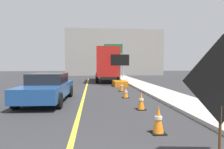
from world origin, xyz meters
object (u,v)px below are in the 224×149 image
at_px(roadwork_sign, 221,82).
at_px(traffic_cone_curbside, 121,86).
at_px(traffic_cone_mid_lane, 141,101).
at_px(box_truck, 107,64).
at_px(traffic_cone_near_sign, 158,120).
at_px(traffic_cone_far_lane, 126,93).
at_px(pickup_car, 47,88).
at_px(arrow_board_trailer, 120,80).
at_px(highway_guide_sign, 117,54).

relative_size(roadwork_sign, traffic_cone_curbside, 3.38).
height_order(roadwork_sign, traffic_cone_mid_lane, roadwork_sign).
relative_size(box_truck, traffic_cone_near_sign, 10.85).
bearing_deg(traffic_cone_far_lane, pickup_car, -169.15).
relative_size(roadwork_sign, traffic_cone_mid_lane, 3.25).
distance_m(pickup_car, traffic_cone_curbside, 5.38).
bearing_deg(traffic_cone_near_sign, arrow_board_trailer, 86.82).
bearing_deg(roadwork_sign, traffic_cone_near_sign, 110.61).
height_order(roadwork_sign, pickup_car, roadwork_sign).
height_order(pickup_car, traffic_cone_curbside, pickup_car).
bearing_deg(traffic_cone_near_sign, traffic_cone_curbside, 88.12).
relative_size(traffic_cone_near_sign, traffic_cone_mid_lane, 1.02).
relative_size(traffic_cone_mid_lane, traffic_cone_far_lane, 1.22).
distance_m(arrow_board_trailer, box_truck, 5.15).
height_order(roadwork_sign, traffic_cone_curbside, roadwork_sign).
distance_m(box_truck, traffic_cone_near_sign, 16.68).
height_order(highway_guide_sign, traffic_cone_curbside, highway_guide_sign).
xyz_separation_m(box_truck, traffic_cone_curbside, (0.39, -8.33, -1.56)).
distance_m(box_truck, pickup_car, 12.39).
height_order(highway_guide_sign, traffic_cone_mid_lane, highway_guide_sign).
height_order(traffic_cone_near_sign, traffic_cone_far_lane, traffic_cone_near_sign).
height_order(traffic_cone_mid_lane, traffic_cone_curbside, traffic_cone_mid_lane).
relative_size(arrow_board_trailer, traffic_cone_far_lane, 4.60).
bearing_deg(highway_guide_sign, traffic_cone_mid_lane, -94.66).
distance_m(highway_guide_sign, traffic_cone_curbside, 15.17).
bearing_deg(traffic_cone_curbside, traffic_cone_far_lane, -93.54).
bearing_deg(traffic_cone_near_sign, box_truck, 90.40).
bearing_deg(highway_guide_sign, roadwork_sign, -93.00).
relative_size(box_truck, traffic_cone_curbside, 11.53).
distance_m(roadwork_sign, traffic_cone_mid_lane, 4.49).
distance_m(box_truck, traffic_cone_curbside, 8.48).
height_order(highway_guide_sign, traffic_cone_far_lane, highway_guide_sign).
relative_size(arrow_board_trailer, highway_guide_sign, 0.54).
height_order(traffic_cone_mid_lane, traffic_cone_far_lane, traffic_cone_mid_lane).
relative_size(arrow_board_trailer, pickup_car, 0.58).
bearing_deg(roadwork_sign, box_truck, 92.26).
bearing_deg(highway_guide_sign, arrow_board_trailer, -96.24).
bearing_deg(traffic_cone_near_sign, pickup_car, 128.58).
xyz_separation_m(traffic_cone_near_sign, traffic_cone_mid_lane, (0.24, 2.74, -0.01)).
xyz_separation_m(arrow_board_trailer, traffic_cone_curbside, (-0.38, -3.44, -0.14)).
bearing_deg(traffic_cone_far_lane, traffic_cone_curbside, 86.46).
xyz_separation_m(pickup_car, traffic_cone_far_lane, (3.99, 0.76, -0.41)).
relative_size(arrow_board_trailer, box_truck, 0.34).
bearing_deg(roadwork_sign, highway_guide_sign, 87.00).
xyz_separation_m(roadwork_sign, arrow_board_trailer, (0.05, 13.31, -0.99)).
height_order(box_truck, traffic_cone_curbside, box_truck).
bearing_deg(traffic_cone_curbside, box_truck, 92.67).
relative_size(traffic_cone_mid_lane, traffic_cone_curbside, 1.04).
bearing_deg(roadwork_sign, arrow_board_trailer, 89.78).
distance_m(box_truck, highway_guide_sign, 6.91).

